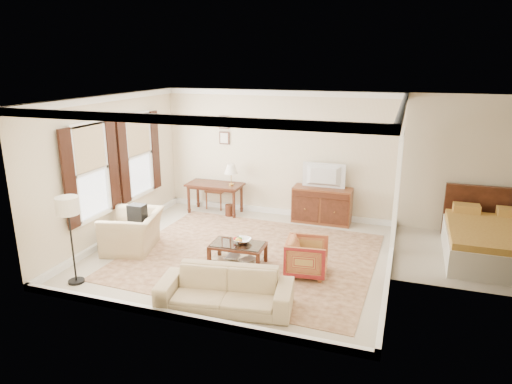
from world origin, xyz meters
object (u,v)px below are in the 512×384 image
Objects in this scene: tv at (323,168)px; sofa at (225,284)px; writing_desk at (215,188)px; sideboard at (322,205)px; striped_armchair at (307,255)px; club_armchair at (132,225)px; coffee_table at (238,249)px.

sofa is (-0.64, -4.12, -0.87)m from tv.
writing_desk is 1.01× the size of sideboard.
club_armchair reaches higher than striped_armchair.
coffee_table is at bearing -110.14° from sideboard.
club_armchair is 2.91m from sofa.
tv is at bearing 116.36° from club_armchair.
tv is 4.26m from sofa.
sideboard reaches higher than sofa.
writing_desk is 1.17× the size of club_armchair.
writing_desk is at bearing 106.56° from sofa.
writing_desk is at bearing 121.36° from coffee_table.
club_armchair is at bearing 141.12° from sofa.
tv is 3.02m from coffee_table.
striped_armchair is 1.71m from sofa.
tv reaches higher than writing_desk.
sideboard reaches higher than coffee_table.
coffee_table is (1.56, -2.56, -0.30)m from writing_desk.
tv is 0.80× the size of club_armchair.
club_armchair is at bearing 179.67° from coffee_table.
tv reaches higher than club_armchair.
sideboard is (2.55, 0.15, -0.21)m from writing_desk.
club_armchair is at bearing 83.55° from striped_armchair.
club_armchair is (-0.61, -2.54, -0.11)m from writing_desk.
writing_desk reaches higher than coffee_table.
tv is at bearing 69.72° from coffee_table.
sideboard is 1.33× the size of coffee_table.
coffee_table is at bearing 84.23° from striped_armchair.
coffee_table is at bearing 75.84° from club_armchair.
striped_armchair is at bearing -42.13° from writing_desk.
tv reaches higher than striped_armchair.
sideboard is at bearing -1.03° from striped_armchair.
sofa is (-0.64, -4.14, -0.02)m from sideboard.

